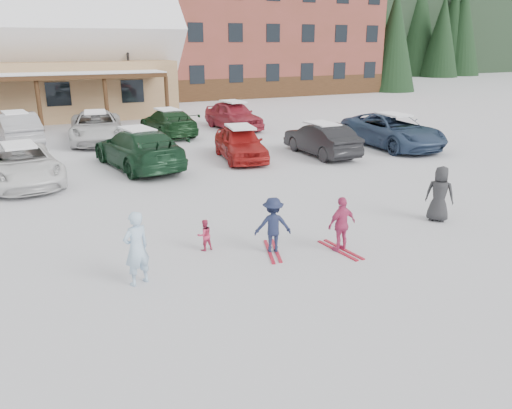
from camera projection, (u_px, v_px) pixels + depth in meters
name	position (u px, v px, depth m)	size (l,w,h in m)	color
ground	(263.00, 260.00, 11.41)	(160.00, 160.00, 0.00)	silver
lamp_post	(128.00, 65.00, 32.48)	(0.50, 0.25, 5.90)	black
conifer_1	(395.00, 26.00, 49.13)	(4.84, 4.84, 11.22)	black
conifer_3	(126.00, 38.00, 50.12)	(3.96, 3.96, 9.18)	black
conifer_4	(346.00, 27.00, 62.70)	(5.06, 5.06, 11.73)	black
adult_skier	(136.00, 248.00, 10.05)	(0.57, 0.38, 1.57)	#AED2F0
toddler_red	(205.00, 235.00, 11.84)	(0.37, 0.29, 0.77)	#C73359
child_navy	(273.00, 225.00, 11.66)	(0.87, 0.50, 1.34)	#1A213E
skis_child_navy	(273.00, 251.00, 11.87)	(0.20, 1.40, 0.03)	#AA182C
child_magenta	(342.00, 224.00, 11.72)	(0.78, 0.33, 1.34)	#C73B6F
skis_child_magenta	(340.00, 250.00, 11.93)	(0.20, 1.40, 0.03)	#AA182C
bystander_dark	(440.00, 194.00, 13.70)	(0.76, 0.49, 1.55)	#28292B
parked_car_2	(21.00, 164.00, 17.39)	(2.30, 4.99, 1.39)	white
parked_car_3	(139.00, 148.00, 19.55)	(2.18, 5.37, 1.56)	#163922
parked_car_4	(240.00, 143.00, 21.00)	(1.65, 4.11, 1.40)	#AD1D1B
parked_car_5	(321.00, 139.00, 21.79)	(1.48, 4.25, 1.40)	black
parked_car_6	(392.00, 131.00, 23.49)	(2.58, 5.59, 1.55)	navy
parked_car_9	(17.00, 129.00, 24.00)	(1.66, 4.76, 1.57)	#A2A2A7
parked_car_10	(96.00, 127.00, 24.69)	(2.48, 5.39, 1.50)	silver
parked_car_11	(168.00, 122.00, 26.44)	(1.94, 4.77, 1.39)	#15391B
parked_car_12	(233.00, 115.00, 28.40)	(1.85, 4.59, 1.56)	#A72A3B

